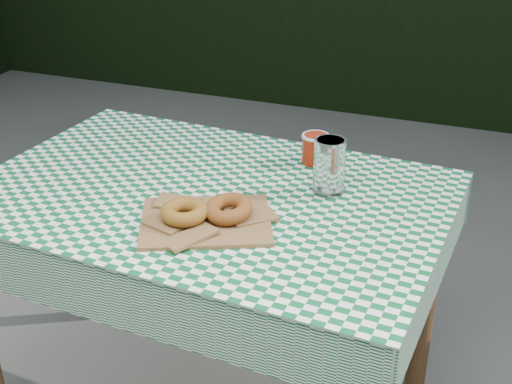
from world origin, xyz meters
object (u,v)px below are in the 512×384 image
Objects in this scene: paper_bag at (206,220)px; table at (212,314)px; coffee_mug at (315,149)px; drinking_glass at (329,166)px.

table is at bearing 113.52° from paper_bag.
drinking_glass reaches higher than coffee_mug.
drinking_glass is (0.08, -0.16, 0.03)m from coffee_mug.
paper_bag is 2.09× the size of drinking_glass.
drinking_glass is at bearing -56.22° from coffee_mug.
coffee_mug is at bearing 71.98° from paper_bag.
drinking_glass is at bearing 23.93° from table.
table is at bearing -120.21° from coffee_mug.
table is 3.92× the size of paper_bag.
table is 0.54m from coffee_mug.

